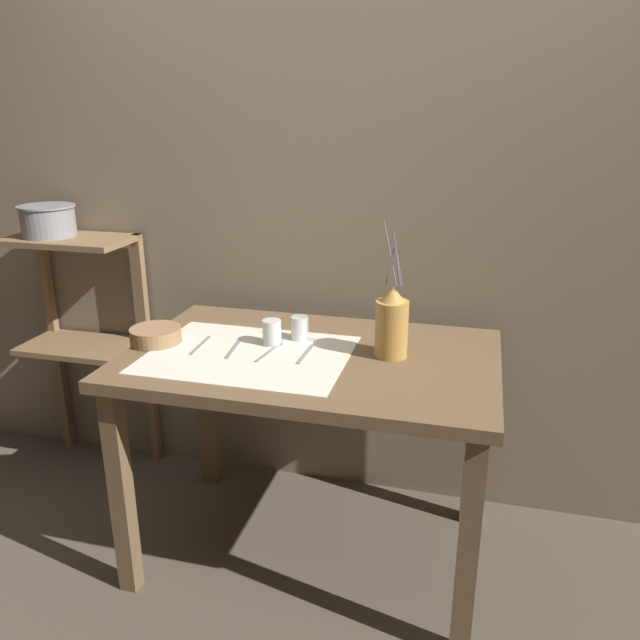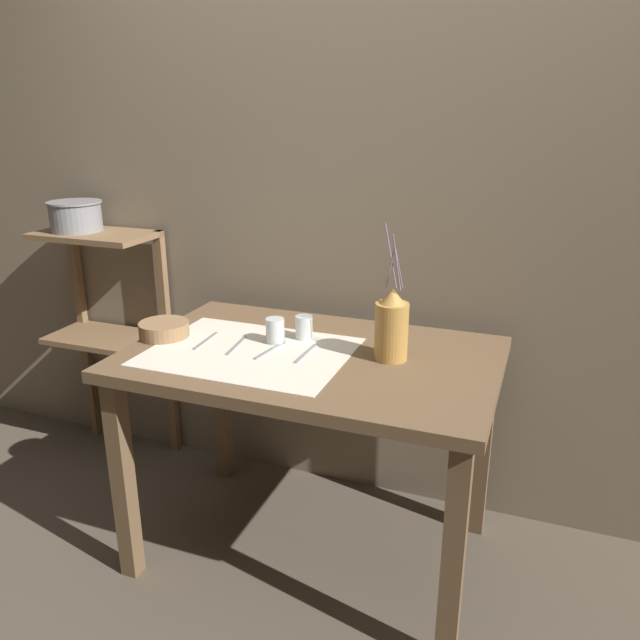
{
  "view_description": "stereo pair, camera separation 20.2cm",
  "coord_description": "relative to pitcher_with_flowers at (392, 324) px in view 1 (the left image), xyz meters",
  "views": [
    {
      "loc": [
        0.52,
        -1.86,
        1.56
      ],
      "look_at": [
        0.03,
        0.0,
        0.91
      ],
      "focal_mm": 35.0,
      "sensor_mm": 36.0,
      "label": 1
    },
    {
      "loc": [
        0.71,
        -1.79,
        1.56
      ],
      "look_at": [
        0.03,
        0.0,
        0.91
      ],
      "focal_mm": 35.0,
      "sensor_mm": 36.0,
      "label": 2
    }
  ],
  "objects": [
    {
      "name": "wooden_bowl",
      "position": [
        -0.81,
        -0.09,
        -0.08
      ],
      "size": [
        0.18,
        0.18,
        0.05
      ],
      "color": "#8E6B47",
      "rests_on": "wooden_table"
    },
    {
      "name": "linen_cloth",
      "position": [
        -0.46,
        -0.11,
        -0.11
      ],
      "size": [
        0.66,
        0.5,
        0.0
      ],
      "color": "beige",
      "rests_on": "wooden_table"
    },
    {
      "name": "ground_plane",
      "position": [
        -0.26,
        -0.04,
        -0.9
      ],
      "size": [
        12.0,
        12.0,
        0.0
      ],
      "primitive_type": "plane",
      "color": "brown"
    },
    {
      "name": "knife_center",
      "position": [
        -0.64,
        -0.08,
        -0.1
      ],
      "size": [
        0.02,
        0.17,
        0.0
      ],
      "color": "gray",
      "rests_on": "wooden_table"
    },
    {
      "name": "fork_inner",
      "position": [
        -0.52,
        -0.08,
        -0.1
      ],
      "size": [
        0.03,
        0.17,
        0.0
      ],
      "color": "gray",
      "rests_on": "wooden_table"
    },
    {
      "name": "glass_tumbler_far",
      "position": [
        -0.33,
        0.07,
        -0.07
      ],
      "size": [
        0.06,
        0.06,
        0.08
      ],
      "color": "silver",
      "rests_on": "wooden_table"
    },
    {
      "name": "stone_wall_back",
      "position": [
        -0.26,
        0.46,
        0.3
      ],
      "size": [
        7.0,
        0.06,
        2.4
      ],
      "color": "#7A6B56",
      "rests_on": "ground_plane"
    },
    {
      "name": "wooden_table",
      "position": [
        -0.26,
        -0.04,
        -0.22
      ],
      "size": [
        1.23,
        0.79,
        0.79
      ],
      "color": "brown",
      "rests_on": "ground_plane"
    },
    {
      "name": "metal_pot_large",
      "position": [
        -1.46,
        0.27,
        0.23
      ],
      "size": [
        0.23,
        0.23,
        0.13
      ],
      "color": "gray",
      "rests_on": "wooden_shelf_unit"
    },
    {
      "name": "pitcher_with_flowers",
      "position": [
        0.0,
        0.0,
        0.0
      ],
      "size": [
        0.11,
        0.11,
        0.44
      ],
      "color": "#B7843D",
      "rests_on": "wooden_table"
    },
    {
      "name": "spoon_inner",
      "position": [
        -0.39,
        -0.03,
        -0.1
      ],
      "size": [
        0.04,
        0.18,
        0.02
      ],
      "color": "gray",
      "rests_on": "wooden_table"
    },
    {
      "name": "glass_tumbler_near",
      "position": [
        -0.41,
        -0.0,
        -0.06
      ],
      "size": [
        0.06,
        0.06,
        0.09
      ],
      "color": "silver",
      "rests_on": "wooden_table"
    },
    {
      "name": "wooden_shelf_unit",
      "position": [
        -1.37,
        0.3,
        -0.16
      ],
      "size": [
        0.51,
        0.28,
        1.06
      ],
      "color": "brown",
      "rests_on": "ground_plane"
    },
    {
      "name": "fork_outer",
      "position": [
        -0.27,
        -0.07,
        -0.1
      ],
      "size": [
        0.01,
        0.17,
        0.0
      ],
      "color": "gray",
      "rests_on": "wooden_table"
    }
  ]
}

